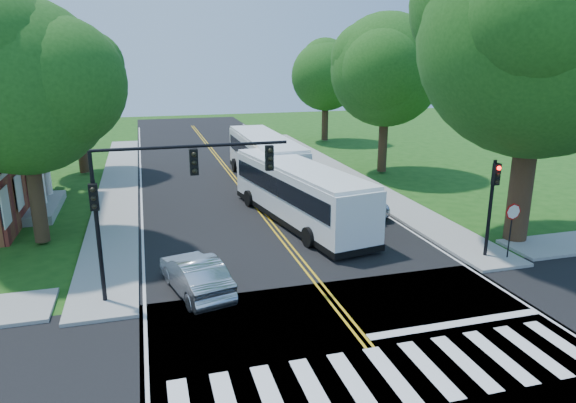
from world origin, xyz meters
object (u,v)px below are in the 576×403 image
object	(u,v)px
signal_nw	(162,186)
dark_sedan	(361,205)
bus_follow	(265,158)
suv	(358,201)
bus_lead	(299,192)
signal_ne	(492,196)
hatchback	(195,275)

from	to	relation	value
signal_nw	dark_sedan	bearing A→B (deg)	34.30
bus_follow	suv	bearing A→B (deg)	111.43
bus_lead	bus_follow	distance (m)	9.47
suv	dark_sedan	bearing A→B (deg)	93.22
signal_nw	signal_ne	distance (m)	14.13
bus_follow	suv	xyz separation A→B (m)	(3.51, -8.77, -1.12)
dark_sedan	bus_lead	bearing A→B (deg)	18.60
signal_nw	suv	xyz separation A→B (m)	(11.29, 8.22, -3.70)
bus_lead	dark_sedan	distance (m)	4.02
bus_lead	dark_sedan	bearing A→B (deg)	172.78
signal_nw	dark_sedan	size ratio (longest dim) A/B	1.78
bus_follow	bus_lead	bearing A→B (deg)	87.55
signal_ne	dark_sedan	bearing A→B (deg)	109.72
signal_nw	suv	size ratio (longest dim) A/B	1.49
signal_nw	suv	bearing A→B (deg)	36.05
signal_ne	bus_lead	bearing A→B (deg)	131.36
bus_follow	signal_ne	bearing A→B (deg)	109.89
hatchback	suv	xyz separation A→B (m)	(10.29, 8.16, -0.08)
signal_nw	suv	distance (m)	14.45
hatchback	dark_sedan	size ratio (longest dim) A/B	1.13
hatchback	dark_sedan	world-z (taller)	hatchback
signal_nw	dark_sedan	distance (m)	14.19
bus_follow	hatchback	world-z (taller)	bus_follow
signal_ne	bus_lead	size ratio (longest dim) A/B	0.35
signal_ne	suv	bearing A→B (deg)	108.60
signal_ne	hatchback	bearing A→B (deg)	179.80
bus_follow	dark_sedan	distance (m)	10.00
signal_nw	dark_sedan	world-z (taller)	signal_nw
suv	dark_sedan	world-z (taller)	suv
hatchback	bus_lead	bearing A→B (deg)	-144.28
bus_follow	suv	size ratio (longest dim) A/B	2.73
bus_follow	suv	world-z (taller)	bus_follow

